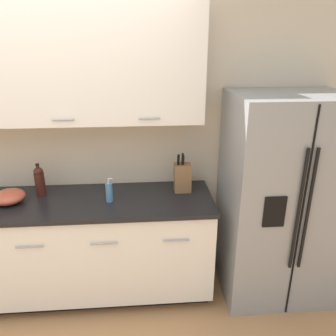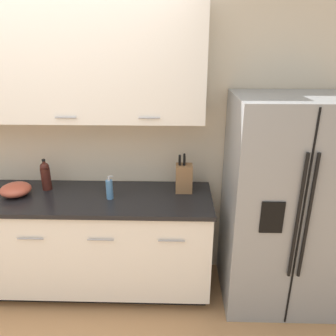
{
  "view_description": "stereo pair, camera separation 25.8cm",
  "coord_description": "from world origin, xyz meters",
  "px_view_note": "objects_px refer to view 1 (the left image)",
  "views": [
    {
      "loc": [
        0.8,
        -1.5,
        2.08
      ],
      "look_at": [
        0.99,
        0.9,
        1.16
      ],
      "focal_mm": 35.0,
      "sensor_mm": 36.0,
      "label": 1
    },
    {
      "loc": [
        1.05,
        -1.51,
        2.08
      ],
      "look_at": [
        0.99,
        0.9,
        1.16
      ],
      "focal_mm": 35.0,
      "sensor_mm": 36.0,
      "label": 2
    }
  ],
  "objects_px": {
    "refrigerator": "(281,199)",
    "knife_block": "(182,177)",
    "soap_dispenser": "(109,192)",
    "wine_bottle": "(40,181)",
    "mixing_bowl": "(9,197)"
  },
  "relations": [
    {
      "from": "refrigerator",
      "to": "knife_block",
      "type": "relative_size",
      "value": 5.21
    },
    {
      "from": "refrigerator",
      "to": "soap_dispenser",
      "type": "height_order",
      "value": "refrigerator"
    },
    {
      "from": "refrigerator",
      "to": "soap_dispenser",
      "type": "distance_m",
      "value": 1.41
    },
    {
      "from": "wine_bottle",
      "to": "soap_dispenser",
      "type": "relative_size",
      "value": 1.38
    },
    {
      "from": "knife_block",
      "to": "mixing_bowl",
      "type": "distance_m",
      "value": 1.38
    },
    {
      "from": "refrigerator",
      "to": "knife_block",
      "type": "distance_m",
      "value": 0.84
    },
    {
      "from": "knife_block",
      "to": "mixing_bowl",
      "type": "bearing_deg",
      "value": -175.16
    },
    {
      "from": "refrigerator",
      "to": "mixing_bowl",
      "type": "relative_size",
      "value": 7.1
    },
    {
      "from": "refrigerator",
      "to": "wine_bottle",
      "type": "relative_size",
      "value": 6.37
    },
    {
      "from": "knife_block",
      "to": "wine_bottle",
      "type": "height_order",
      "value": "knife_block"
    },
    {
      "from": "wine_bottle",
      "to": "mixing_bowl",
      "type": "height_order",
      "value": "wine_bottle"
    },
    {
      "from": "mixing_bowl",
      "to": "refrigerator",
      "type": "bearing_deg",
      "value": -0.89
    },
    {
      "from": "mixing_bowl",
      "to": "soap_dispenser",
      "type": "bearing_deg",
      "value": -2.58
    },
    {
      "from": "mixing_bowl",
      "to": "knife_block",
      "type": "bearing_deg",
      "value": 4.84
    },
    {
      "from": "refrigerator",
      "to": "knife_block",
      "type": "bearing_deg",
      "value": 169.42
    }
  ]
}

